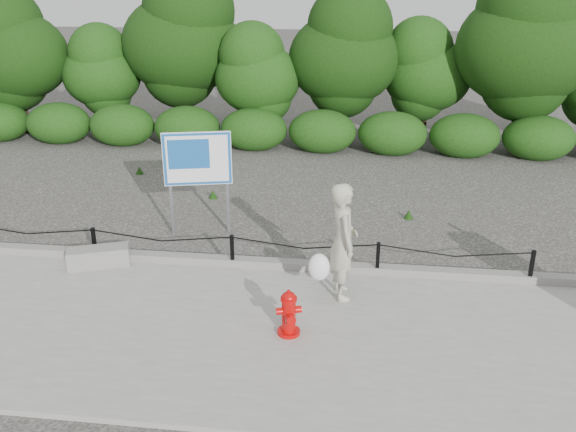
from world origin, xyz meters
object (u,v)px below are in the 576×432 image
(pedestrian, at_px, (341,243))
(advertising_sign, at_px, (197,163))
(fire_hydrant, at_px, (289,313))
(concrete_block, at_px, (98,257))

(pedestrian, distance_m, advertising_sign, 3.68)
(advertising_sign, bearing_deg, fire_hydrant, -71.84)
(fire_hydrant, bearing_deg, advertising_sign, 104.37)
(concrete_block, height_order, advertising_sign, advertising_sign)
(fire_hydrant, xyz_separation_m, pedestrian, (0.67, 1.20, 0.58))
(advertising_sign, bearing_deg, pedestrian, -52.51)
(concrete_block, relative_size, advertising_sign, 0.50)
(pedestrian, bearing_deg, fire_hydrant, 137.20)
(fire_hydrant, bearing_deg, pedestrian, 42.95)
(pedestrian, bearing_deg, advertising_sign, 37.94)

